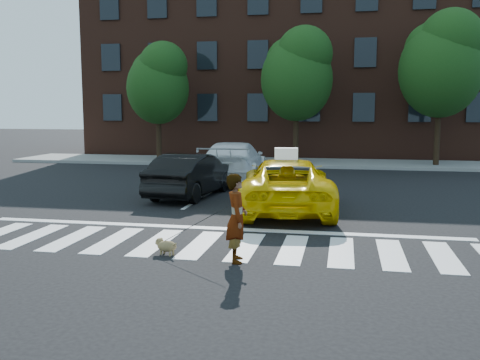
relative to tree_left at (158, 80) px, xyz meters
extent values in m
plane|color=black|center=(6.97, -17.00, -4.44)|extent=(120.00, 120.00, 0.00)
cube|color=silver|center=(6.97, -17.00, -4.43)|extent=(13.00, 2.40, 0.01)
cube|color=silver|center=(6.97, -15.40, -4.43)|extent=(12.00, 0.30, 0.01)
cube|color=slate|center=(6.97, 0.50, -4.37)|extent=(30.00, 4.00, 0.15)
cube|color=#48251A|center=(6.97, 8.00, 1.56)|extent=(26.00, 10.00, 12.00)
cylinder|color=black|center=(-0.03, 0.00, -2.82)|extent=(0.28, 0.28, 3.25)
ellipsoid|color=#133A0F|center=(-0.03, 0.00, -0.41)|extent=(3.38, 3.38, 3.89)
sphere|color=#133A0F|center=(0.37, -0.20, 0.76)|extent=(2.60, 2.60, 2.60)
sphere|color=#133A0F|center=(-0.38, 0.25, 0.43)|extent=(2.34, 2.34, 2.34)
cylinder|color=black|center=(7.47, 0.00, -2.67)|extent=(0.28, 0.28, 3.55)
ellipsoid|color=#133A0F|center=(7.47, 0.00, -0.04)|extent=(3.69, 3.69, 4.25)
sphere|color=#133A0F|center=(7.87, -0.20, 1.24)|extent=(2.84, 2.84, 2.84)
sphere|color=#133A0F|center=(7.12, 0.25, 0.88)|extent=(2.56, 2.56, 2.56)
cylinder|color=black|center=(14.47, 0.00, -2.52)|extent=(0.28, 0.28, 3.85)
ellipsoid|color=#133A0F|center=(14.47, 0.00, 0.33)|extent=(4.00, 4.00, 4.60)
sphere|color=#133A0F|center=(14.87, -0.20, 1.72)|extent=(3.08, 3.08, 3.08)
sphere|color=#133A0F|center=(14.12, 0.25, 1.33)|extent=(2.77, 2.77, 2.77)
imported|color=#DEB604|center=(8.37, -12.71, -3.68)|extent=(3.16, 5.70, 1.51)
imported|color=black|center=(4.97, -10.80, -3.72)|extent=(2.07, 4.56, 1.45)
imported|color=white|center=(5.57, -6.74, -3.64)|extent=(2.55, 5.63, 1.60)
imported|color=#999999|center=(7.99, -18.10, -3.59)|extent=(0.53, 0.69, 1.71)
ellipsoid|color=#8C5F47|center=(6.52, -17.89, -4.26)|extent=(0.45, 0.35, 0.22)
sphere|color=#8C5F47|center=(6.33, -17.82, -4.20)|extent=(0.22, 0.22, 0.17)
sphere|color=#8C5F47|center=(6.27, -17.79, -4.23)|extent=(0.10, 0.10, 0.08)
cylinder|color=#8C5F47|center=(6.70, -17.97, -4.20)|extent=(0.12, 0.08, 0.10)
sphere|color=#8C5F47|center=(6.36, -17.77, -4.15)|extent=(0.08, 0.08, 0.06)
sphere|color=#8C5F47|center=(6.31, -17.87, -4.15)|extent=(0.08, 0.08, 0.06)
cylinder|color=#8C5F47|center=(6.39, -17.89, -4.39)|extent=(0.06, 0.06, 0.11)
cylinder|color=#8C5F47|center=(6.43, -17.80, -4.39)|extent=(0.06, 0.06, 0.11)
cylinder|color=#8C5F47|center=(6.61, -17.98, -4.39)|extent=(0.06, 0.06, 0.11)
cylinder|color=#8C5F47|center=(6.64, -17.89, -4.39)|extent=(0.06, 0.06, 0.11)
cube|color=white|center=(8.37, -12.91, -2.77)|extent=(0.68, 0.36, 0.32)
camera|label=1|loc=(9.98, -27.89, -1.52)|focal=40.00mm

